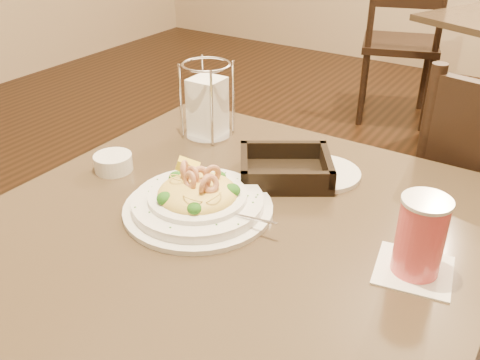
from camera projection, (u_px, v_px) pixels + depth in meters
The scene contains 8 objects.
main_table at pixel (235, 314), 1.11m from camera, with size 0.90×0.90×0.73m.
dining_chair_far at pixel (402, 38), 3.04m from camera, with size 0.53×0.53×0.93m.
pasta_bowl at pixel (198, 199), 1.02m from camera, with size 0.32×0.29×0.09m.
drink_glass at pixel (420, 237), 0.84m from camera, with size 0.14×0.14×0.14m.
bread_basket at pixel (285, 170), 1.13m from camera, with size 0.24×0.23×0.05m.
napkin_caddy at pixel (208, 105), 1.29m from camera, with size 0.12×0.12×0.19m.
side_plate at pixel (323, 173), 1.15m from camera, with size 0.16×0.16×0.01m, color white.
butter_ramekin at pixel (113, 163), 1.16m from camera, with size 0.08×0.08×0.04m, color white.
Camera 1 is at (0.46, -0.69, 1.28)m, focal length 40.00 mm.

